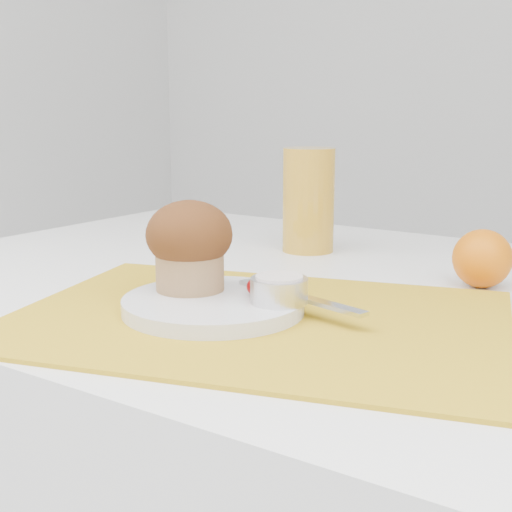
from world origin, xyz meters
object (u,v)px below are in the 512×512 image
Objects in this scene: juice_glass at (309,200)px; plate at (213,305)px; orange at (482,259)px; muffin at (189,244)px.

plate is at bearing -76.08° from juice_glass.
juice_glass is (-0.28, 0.07, 0.04)m from orange.
orange is at bearing 47.94° from muffin.
plate is at bearing -16.91° from muffin.
orange reaches higher than plate.
juice_glass is (-0.09, 0.35, 0.07)m from plate.
orange is 0.46× the size of juice_glass.
plate is 0.34m from orange.
muffin is (-0.24, -0.26, 0.03)m from orange.
juice_glass is at bearing 165.72° from orange.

